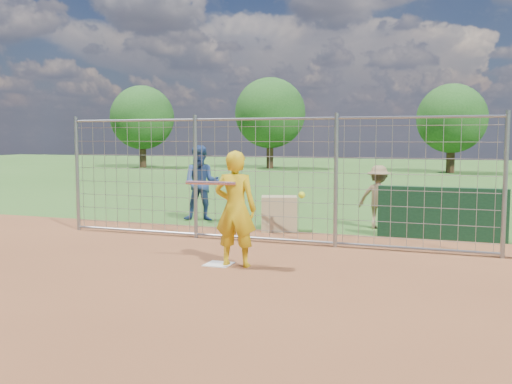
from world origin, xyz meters
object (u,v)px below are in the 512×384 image
at_px(bystander_c, 379,197).
at_px(equipment_bin, 279,214).
at_px(batter, 235,209).
at_px(bystander_a, 201,183).

bearing_deg(bystander_c, equipment_bin, 37.58).
bearing_deg(batter, bystander_a, -63.79).
relative_size(bystander_a, equipment_bin, 2.42).
relative_size(batter, bystander_a, 0.99).
relative_size(batter, equipment_bin, 2.40).
xyz_separation_m(bystander_a, bystander_c, (4.46, 0.25, -0.22)).
xyz_separation_m(bystander_a, equipment_bin, (2.39, -0.92, -0.57)).
xyz_separation_m(batter, equipment_bin, (-0.41, 3.65, -0.56)).
bearing_deg(equipment_bin, bystander_a, 140.78).
height_order(batter, equipment_bin, batter).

